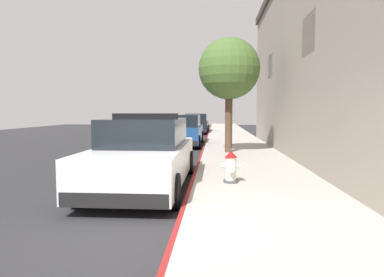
{
  "coord_description": "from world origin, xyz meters",
  "views": [
    {
      "loc": [
        0.48,
        -4.52,
        1.72
      ],
      "look_at": [
        -0.15,
        4.52,
        1.0
      ],
      "focal_mm": 31.75,
      "sensor_mm": 36.0,
      "label": 1
    }
  ],
  "objects_px": {
    "parked_car_silver_ahead": "(183,131)",
    "parked_car_dark_far": "(196,124)",
    "street_tree": "(229,69)",
    "fire_hydrant": "(231,167)",
    "police_cruiser": "(145,155)"
  },
  "relations": [
    {
      "from": "parked_car_dark_far",
      "to": "street_tree",
      "type": "distance_m",
      "value": 14.35
    },
    {
      "from": "parked_car_silver_ahead",
      "to": "street_tree",
      "type": "xyz_separation_m",
      "value": [
        2.17,
        -4.14,
        2.58
      ]
    },
    {
      "from": "parked_car_silver_ahead",
      "to": "street_tree",
      "type": "bearing_deg",
      "value": -62.37
    },
    {
      "from": "parked_car_silver_ahead",
      "to": "street_tree",
      "type": "relative_size",
      "value": 1.11
    },
    {
      "from": "police_cruiser",
      "to": "parked_car_silver_ahead",
      "type": "xyz_separation_m",
      "value": [
        -0.07,
        9.7,
        -0.0
      ]
    },
    {
      "from": "fire_hydrant",
      "to": "parked_car_silver_ahead",
      "type": "bearing_deg",
      "value": 101.5
    },
    {
      "from": "police_cruiser",
      "to": "fire_hydrant",
      "type": "height_order",
      "value": "police_cruiser"
    },
    {
      "from": "police_cruiser",
      "to": "fire_hydrant",
      "type": "relative_size",
      "value": 6.37
    },
    {
      "from": "fire_hydrant",
      "to": "parked_car_dark_far",
      "type": "bearing_deg",
      "value": 95.46
    },
    {
      "from": "parked_car_silver_ahead",
      "to": "parked_car_dark_far",
      "type": "relative_size",
      "value": 1.0
    },
    {
      "from": "police_cruiser",
      "to": "parked_car_silver_ahead",
      "type": "relative_size",
      "value": 1.0
    },
    {
      "from": "police_cruiser",
      "to": "parked_car_dark_far",
      "type": "height_order",
      "value": "police_cruiser"
    },
    {
      "from": "parked_car_silver_ahead",
      "to": "parked_car_dark_far",
      "type": "bearing_deg",
      "value": 89.27
    },
    {
      "from": "parked_car_dark_far",
      "to": "street_tree",
      "type": "xyz_separation_m",
      "value": [
        2.05,
        -13.97,
        2.58
      ]
    },
    {
      "from": "fire_hydrant",
      "to": "street_tree",
      "type": "height_order",
      "value": "street_tree"
    }
  ]
}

